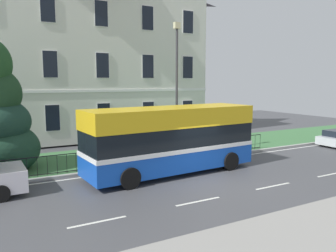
{
  "coord_description": "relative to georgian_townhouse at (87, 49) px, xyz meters",
  "views": [
    {
      "loc": [
        -9.09,
        -12.25,
        4.63
      ],
      "look_at": [
        0.36,
        4.91,
        2.02
      ],
      "focal_mm": 36.1,
      "sensor_mm": 36.0,
      "label": 1
    }
  ],
  "objects": [
    {
      "name": "ground_plane",
      "position": [
        1.28,
        -14.71,
        -7.31
      ],
      "size": [
        60.0,
        56.0,
        0.18
      ],
      "color": "#444549"
    },
    {
      "name": "street_lamp_post",
      "position": [
        2.26,
        -10.86,
        -2.74
      ],
      "size": [
        0.36,
        0.24,
        7.86
      ],
      "color": "#333338",
      "rests_on": "ground_plane"
    },
    {
      "name": "georgian_townhouse",
      "position": [
        0.0,
        0.0,
        0.0
      ],
      "size": [
        18.58,
        8.19,
        14.27
      ],
      "color": "silver",
      "rests_on": "ground_plane"
    },
    {
      "name": "single_decker_bus",
      "position": [
        0.4,
        -13.53,
        -5.54
      ],
      "size": [
        9.03,
        3.14,
        3.34
      ],
      "rotation": [
        0.0,
        0.0,
        0.07
      ],
      "color": "blue",
      "rests_on": "ground_plane"
    },
    {
      "name": "litter_bin",
      "position": [
        7.08,
        -10.85,
        -6.65
      ],
      "size": [
        0.55,
        0.55,
        1.04
      ],
      "color": "#23472D",
      "rests_on": "ground_plane"
    },
    {
      "name": "iron_verge_railing",
      "position": [
        0.0,
        -11.43,
        -6.67
      ],
      "size": [
        16.97,
        0.04,
        0.97
      ],
      "color": "black",
      "rests_on": "ground_plane"
    }
  ]
}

